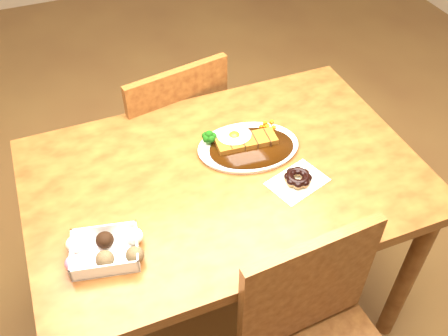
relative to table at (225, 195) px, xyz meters
name	(u,v)px	position (x,y,z in m)	size (l,w,h in m)	color
ground	(225,302)	(0.00, 0.00, -0.65)	(6.00, 6.00, 0.00)	brown
table	(225,195)	(0.00, 0.00, 0.00)	(1.20, 0.80, 0.75)	#542710
chair_far	(168,137)	(-0.04, 0.54, -0.17)	(0.49, 0.49, 0.87)	#542710
katsu_curry_plate	(246,145)	(0.11, 0.08, 0.12)	(0.35, 0.27, 0.06)	white
donut_box	(105,250)	(-0.40, -0.17, 0.12)	(0.21, 0.17, 0.05)	white
pon_de_ring	(298,178)	(0.19, -0.12, 0.12)	(0.20, 0.17, 0.03)	silver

